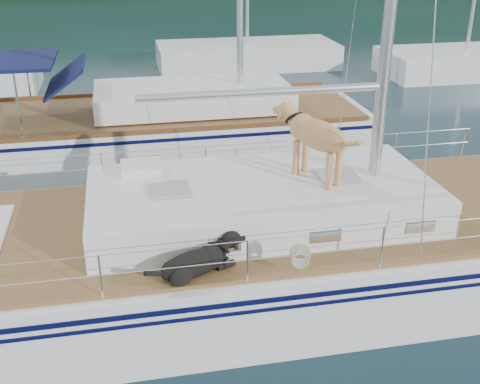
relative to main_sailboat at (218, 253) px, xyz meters
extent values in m
plane|color=black|center=(-0.10, 0.00, -0.68)|extent=(120.00, 120.00, 0.00)
cube|color=white|center=(-0.10, 0.00, -0.18)|extent=(12.00, 3.80, 1.40)
cube|color=brown|center=(-0.10, 0.00, 0.55)|extent=(11.52, 3.50, 0.06)
cube|color=white|center=(0.70, 0.00, 0.85)|extent=(5.20, 2.50, 0.55)
cylinder|color=silver|center=(0.70, 0.00, 2.53)|extent=(3.60, 0.12, 0.12)
cylinder|color=silver|center=(-0.10, -1.74, 1.14)|extent=(10.56, 0.01, 0.01)
cylinder|color=silver|center=(-0.10, 1.75, 1.14)|extent=(10.56, 0.01, 0.01)
cube|color=#1D46B8|center=(-0.47, 1.57, 0.60)|extent=(0.69, 0.63, 0.04)
cube|color=silver|center=(-1.07, 0.77, 1.20)|extent=(0.62, 0.51, 0.16)
torus|color=beige|center=(0.76, -1.81, 0.94)|extent=(0.35, 0.18, 0.34)
cube|color=white|center=(-0.73, 6.49, -0.23)|extent=(11.00, 3.50, 1.30)
cube|color=brown|center=(-0.73, 6.49, 0.42)|extent=(10.56, 3.29, 0.06)
cube|color=white|center=(0.47, 6.49, 0.77)|extent=(4.80, 2.30, 0.55)
cube|color=#101842|center=(-3.93, 6.49, 1.82)|extent=(2.40, 2.30, 0.08)
cube|color=white|center=(3.90, 16.00, -0.28)|extent=(7.20, 3.00, 1.10)
cube|color=white|center=(11.90, 13.00, -0.28)|extent=(6.40, 3.00, 1.10)
camera|label=1|loc=(-1.29, -8.10, 4.72)|focal=45.00mm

